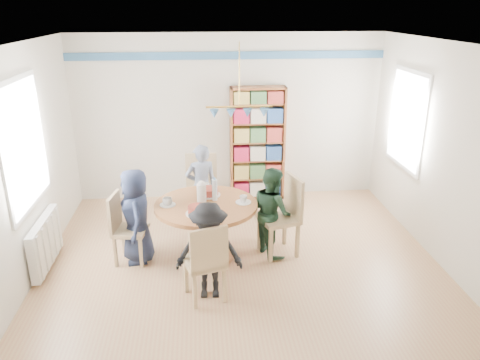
{
  "coord_description": "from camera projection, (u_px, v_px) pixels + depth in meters",
  "views": [
    {
      "loc": [
        -0.49,
        -5.01,
        3.09
      ],
      "look_at": [
        0.0,
        0.4,
        1.05
      ],
      "focal_mm": 35.0,
      "sensor_mm": 36.0,
      "label": 1
    }
  ],
  "objects": [
    {
      "name": "radiator",
      "position": [
        46.0,
        242.0,
        5.76
      ],
      "size": [
        0.12,
        1.0,
        0.6
      ],
      "color": "silver",
      "rests_on": "ground"
    },
    {
      "name": "chair_left",
      "position": [
        124.0,
        225.0,
        5.86
      ],
      "size": [
        0.46,
        0.46,
        0.91
      ],
      "color": "tan",
      "rests_on": "ground"
    },
    {
      "name": "room_shell",
      "position": [
        217.0,
        124.0,
        6.01
      ],
      "size": [
        5.0,
        5.0,
        5.0
      ],
      "color": "white",
      "rests_on": "ground"
    },
    {
      "name": "tableware",
      "position": [
        204.0,
        198.0,
        5.86
      ],
      "size": [
        1.15,
        1.15,
        0.3
      ],
      "color": "white",
      "rests_on": "dining_table"
    },
    {
      "name": "person_right",
      "position": [
        272.0,
        211.0,
        6.03
      ],
      "size": [
        0.6,
        0.68,
        1.18
      ],
      "primitive_type": "imported",
      "rotation": [
        0.0,
        0.0,
        1.88
      ],
      "color": "#183020",
      "rests_on": "ground"
    },
    {
      "name": "chair_near",
      "position": [
        206.0,
        260.0,
        5.03
      ],
      "size": [
        0.52,
        0.52,
        0.94
      ],
      "color": "tan",
      "rests_on": "ground"
    },
    {
      "name": "bookshelf",
      "position": [
        257.0,
        145.0,
        7.7
      ],
      "size": [
        0.9,
        0.27,
        1.88
      ],
      "color": "brown",
      "rests_on": "ground"
    },
    {
      "name": "person_near",
      "position": [
        209.0,
        251.0,
        5.11
      ],
      "size": [
        0.76,
        0.47,
        1.13
      ],
      "primitive_type": "imported",
      "rotation": [
        0.0,
        0.0,
        -0.07
      ],
      "color": "black",
      "rests_on": "ground"
    },
    {
      "name": "person_far",
      "position": [
        201.0,
        187.0,
        6.75
      ],
      "size": [
        0.51,
        0.39,
        1.26
      ],
      "primitive_type": "imported",
      "rotation": [
        0.0,
        0.0,
        3.34
      ],
      "color": "gray",
      "rests_on": "ground"
    },
    {
      "name": "chair_far",
      "position": [
        202.0,
        186.0,
        6.93
      ],
      "size": [
        0.47,
        0.47,
        1.04
      ],
      "color": "tan",
      "rests_on": "ground"
    },
    {
      "name": "ground",
      "position": [
        243.0,
        270.0,
        5.8
      ],
      "size": [
        5.0,
        5.0,
        0.0
      ],
      "primitive_type": "plane",
      "color": "tan"
    },
    {
      "name": "person_left",
      "position": [
        136.0,
        216.0,
        5.84
      ],
      "size": [
        0.51,
        0.67,
        1.23
      ],
      "primitive_type": "imported",
      "rotation": [
        0.0,
        0.0,
        -1.37
      ],
      "color": "#1A2139",
      "rests_on": "ground"
    },
    {
      "name": "chair_right",
      "position": [
        285.0,
        212.0,
        6.04
      ],
      "size": [
        0.57,
        0.57,
        1.05
      ],
      "color": "tan",
      "rests_on": "ground"
    },
    {
      "name": "dining_table",
      "position": [
        206.0,
        218.0,
        5.93
      ],
      "size": [
        1.3,
        1.3,
        0.75
      ],
      "color": "brown",
      "rests_on": "ground"
    }
  ]
}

